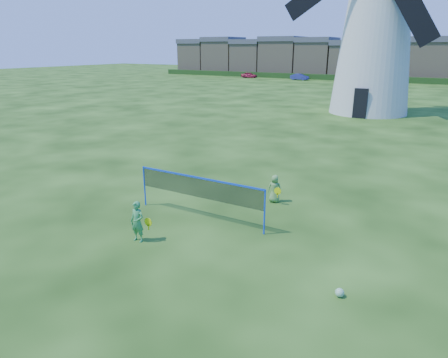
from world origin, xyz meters
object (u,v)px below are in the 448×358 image
player_girl (137,222)px  car_left (249,75)px  badminton_net (199,188)px  play_ball (340,293)px  car_right (300,77)px  player_boy (275,189)px  windmill (376,30)px

player_girl → car_left: player_girl is taller
badminton_net → player_girl: size_ratio=3.85×
play_ball → car_right: (-24.80, 65.15, 0.47)m
player_boy → play_ball: (3.89, -4.99, -0.44)m
windmill → player_boy: bearing=-86.5°
badminton_net → car_right: badminton_net is taller
play_ball → car_left: (-35.57, 65.39, 0.44)m
player_boy → windmill: bearing=-103.2°
badminton_net → car_right: (-19.28, 62.97, -0.56)m
windmill → player_girl: 31.07m
player_girl → player_boy: player_girl is taller
badminton_net → car_right: 65.86m
car_right → player_girl: bearing=-156.5°
player_girl → play_ball: player_girl is taller
play_ball → badminton_net: bearing=158.5°
player_girl → player_boy: 5.72m
player_girl → windmill: bearing=87.0°
windmill → car_right: 40.59m
player_girl → car_right: (-18.59, 65.39, -0.08)m
windmill → player_boy: 26.05m
car_left → play_ball: bearing=-160.2°
badminton_net → car_left: (-30.04, 63.21, -0.59)m
play_ball → car_left: 74.44m
player_girl → car_right: bearing=104.4°
car_left → car_right: 10.77m
play_ball → car_right: 69.72m
player_girl → car_left: 71.89m
windmill → player_girl: (-0.79, -30.35, -6.60)m
windmill → car_right: windmill is taller
player_boy → play_ball: bearing=111.2°
windmill → player_boy: windmill is taller
player_boy → car_left: 68.21m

